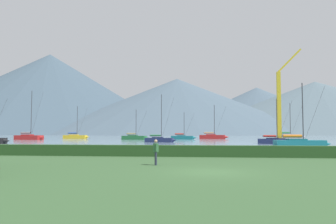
{
  "coord_description": "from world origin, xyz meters",
  "views": [
    {
      "loc": [
        -0.33,
        -17.82,
        2.14
      ],
      "look_at": [
        -7.18,
        42.62,
        5.81
      ],
      "focal_mm": 35.28,
      "sensor_mm": 36.0,
      "label": 1
    }
  ],
  "objects": [
    {
      "name": "sailboat_slip_9",
      "position": [
        1.88,
        83.36,
        0.72
      ],
      "size": [
        8.91,
        3.49,
        10.32
      ],
      "rotation": [
        0.0,
        0.0,
        -0.12
      ],
      "color": "red",
      "rests_on": "harbor_water"
    },
    {
      "name": "hedge_line",
      "position": [
        0.0,
        11.0,
        0.48
      ],
      "size": [
        80.0,
        1.2,
        0.97
      ],
      "primitive_type": "cube",
      "color": "#284C23",
      "rests_on": "ground_plane"
    },
    {
      "name": "sailboat_slip_1",
      "position": [
        -47.69,
        66.66,
        0.76
      ],
      "size": [
        9.04,
        3.97,
        13.3
      ],
      "rotation": [
        0.0,
        0.0,
        -0.18
      ],
      "color": "red",
      "rests_on": "harbor_water"
    },
    {
      "name": "ground_plane",
      "position": [
        0.0,
        0.0,
        0.0
      ],
      "size": [
        1000.0,
        1000.0,
        0.0
      ],
      "primitive_type": "plane",
      "color": "#385B33"
    },
    {
      "name": "sailboat_slip_10",
      "position": [
        12.35,
        28.5,
        0.62
      ],
      "size": [
        7.55,
        2.6,
        8.78
      ],
      "rotation": [
        0.0,
        0.0,
        0.06
      ],
      "color": "#19707A",
      "rests_on": "harbor_water"
    },
    {
      "name": "sailboat_slip_3",
      "position": [
        -19.82,
        71.78,
        0.63
      ],
      "size": [
        7.83,
        3.41,
        8.28
      ],
      "rotation": [
        0.0,
        0.0,
        -0.18
      ],
      "color": "#236B38",
      "rests_on": "harbor_water"
    },
    {
      "name": "distant_hill_far_shoulder",
      "position": [
        104.95,
        312.09,
        25.27
      ],
      "size": [
        268.7,
        268.7,
        50.54
      ],
      "primitive_type": "cone",
      "color": "slate",
      "rests_on": "ground_plane"
    },
    {
      "name": "harbor_water",
      "position": [
        0.0,
        137.0,
        0.0
      ],
      "size": [
        320.0,
        246.0,
        0.0
      ],
      "primitive_type": "cube",
      "color": "gray",
      "rests_on": "ground_plane"
    },
    {
      "name": "distant_hill_central_peak",
      "position": [
        -25.95,
        281.8,
        25.43
      ],
      "size": [
        243.84,
        243.84,
        50.85
      ],
      "primitive_type": "cone",
      "color": "#4C6070",
      "rests_on": "ground_plane"
    },
    {
      "name": "sailboat_slip_12",
      "position": [
        24.1,
        83.06,
        0.74
      ],
      "size": [
        8.92,
        2.77,
        10.66
      ],
      "rotation": [
        0.0,
        0.0,
        0.02
      ],
      "color": "#9E9EA3",
      "rests_on": "harbor_water"
    },
    {
      "name": "person_standing_walker",
      "position": [
        -3.52,
        3.35,
        0.97
      ],
      "size": [
        0.36,
        0.55,
        1.65
      ],
      "rotation": [
        0.0,
        0.0,
        0.25
      ],
      "color": "#2D3347",
      "rests_on": "ground_plane"
    },
    {
      "name": "distant_hill_west_ridge",
      "position": [
        -163.85,
        311.73,
        42.17
      ],
      "size": [
        282.34,
        282.34,
        84.34
      ],
      "primitive_type": "cone",
      "color": "#425666",
      "rests_on": "ground_plane"
    },
    {
      "name": "distant_hill_east_ridge",
      "position": [
        65.4,
        413.06,
        29.5
      ],
      "size": [
        260.58,
        260.58,
        59.01
      ],
      "primitive_type": "cone",
      "color": "#4C6070",
      "rests_on": "ground_plane"
    },
    {
      "name": "sailboat_slip_0",
      "position": [
        -9.69,
        49.38,
        0.57
      ],
      "size": [
        6.73,
        2.71,
        9.86
      ],
      "rotation": [
        0.0,
        0.0,
        -0.14
      ],
      "color": "navy",
      "rests_on": "harbor_water"
    },
    {
      "name": "sailboat_slip_5",
      "position": [
        -40.58,
        81.19,
        0.68
      ],
      "size": [
        8.16,
        2.47,
        10.11
      ],
      "rotation": [
        0.0,
        0.0,
        -0.01
      ],
      "color": "gold",
      "rests_on": "harbor_water"
    },
    {
      "name": "sailboat_slip_8",
      "position": [
        12.0,
        43.07,
        0.55
      ],
      "size": [
        6.73,
        2.96,
        8.09
      ],
      "rotation": [
        0.0,
        0.0,
        -0.18
      ],
      "color": "navy",
      "rests_on": "harbor_water"
    },
    {
      "name": "dock_crane",
      "position": [
        16.15,
        57.52,
        7.0
      ],
      "size": [
        6.05,
        2.0,
        20.68
      ],
      "color": "#333338",
      "rests_on": "ground_plane"
    },
    {
      "name": "sailboat_slip_2",
      "position": [
        -6.78,
        76.14,
        0.59
      ],
      "size": [
        7.36,
        2.85,
        7.73
      ],
      "rotation": [
        0.0,
        0.0,
        -0.11
      ],
      "color": "#19707A",
      "rests_on": "harbor_water"
    }
  ]
}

